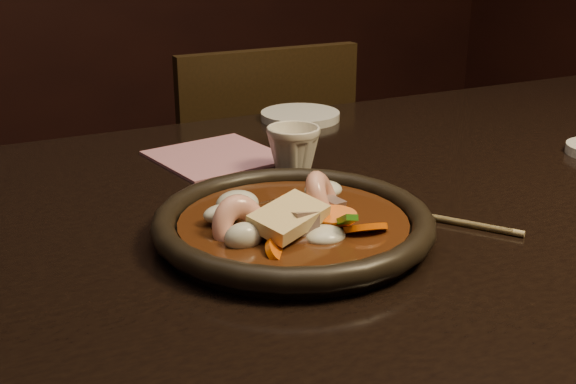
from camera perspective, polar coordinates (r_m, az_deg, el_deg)
name	(u,v)px	position (r m, az deg, el deg)	size (l,w,h in m)	color
table	(487,232)	(1.01, 15.44, -3.09)	(1.60, 0.90, 0.75)	black
chair	(249,214)	(1.61, -3.08, -1.74)	(0.40, 0.40, 0.84)	black
plate	(293,224)	(0.76, 0.42, -2.56)	(0.30, 0.30, 0.03)	black
stirfry	(290,221)	(0.76, 0.14, -2.29)	(0.17, 0.16, 0.07)	#381A0A
saucer_right	(300,116)	(1.24, 0.97, 6.04)	(0.13, 0.13, 0.01)	silver
tea_cup	(293,149)	(0.95, 0.42, 3.40)	(0.07, 0.07, 0.07)	silver
chopsticks	(410,213)	(0.84, 9.64, -1.65)	(0.15, 0.21, 0.01)	tan
napkin	(216,156)	(1.04, -5.68, 2.82)	(0.16, 0.16, 0.00)	#B16D7C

